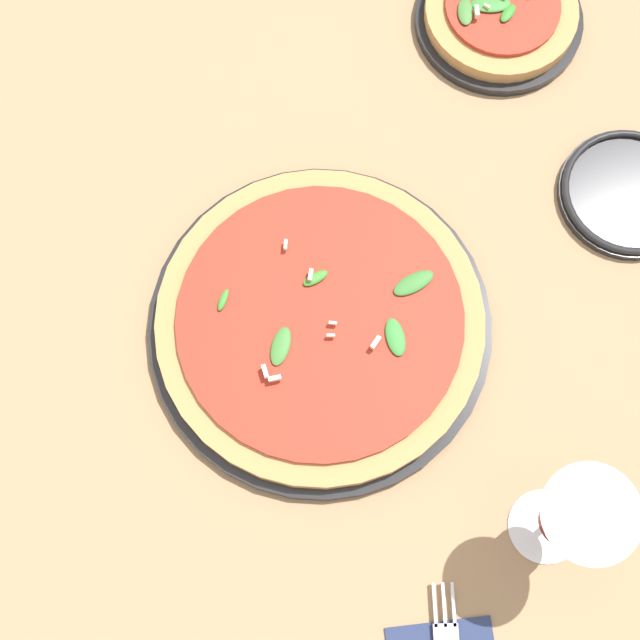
{
  "coord_description": "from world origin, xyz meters",
  "views": [
    {
      "loc": [
        -0.27,
        -0.03,
        0.9
      ],
      "look_at": [
        -0.01,
        0.01,
        0.03
      ],
      "focal_mm": 50.0,
      "sensor_mm": 36.0,
      "label": 1
    }
  ],
  "objects_px": {
    "pizza_arugula_main": "(320,324)",
    "pizza_personal_side": "(500,15)",
    "side_plate_white": "(628,193)",
    "wine_glass": "(575,518)"
  },
  "relations": [
    {
      "from": "side_plate_white",
      "to": "wine_glass",
      "type": "bearing_deg",
      "value": 170.94
    },
    {
      "from": "pizza_arugula_main",
      "to": "pizza_personal_side",
      "type": "xyz_separation_m",
      "value": [
        0.4,
        -0.15,
        -0.0
      ]
    },
    {
      "from": "pizza_arugula_main",
      "to": "wine_glass",
      "type": "relative_size",
      "value": 2.22
    },
    {
      "from": "pizza_arugula_main",
      "to": "pizza_personal_side",
      "type": "height_order",
      "value": "same"
    },
    {
      "from": "pizza_arugula_main",
      "to": "side_plate_white",
      "type": "xyz_separation_m",
      "value": [
        0.2,
        -0.31,
        -0.01
      ]
    },
    {
      "from": "wine_glass",
      "to": "side_plate_white",
      "type": "bearing_deg",
      "value": -9.06
    },
    {
      "from": "pizza_arugula_main",
      "to": "wine_glass",
      "type": "bearing_deg",
      "value": -123.7
    },
    {
      "from": "pizza_arugula_main",
      "to": "side_plate_white",
      "type": "bearing_deg",
      "value": -56.76
    },
    {
      "from": "pizza_arugula_main",
      "to": "pizza_personal_side",
      "type": "distance_m",
      "value": 0.43
    },
    {
      "from": "pizza_personal_side",
      "to": "wine_glass",
      "type": "distance_m",
      "value": 0.59
    }
  ]
}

